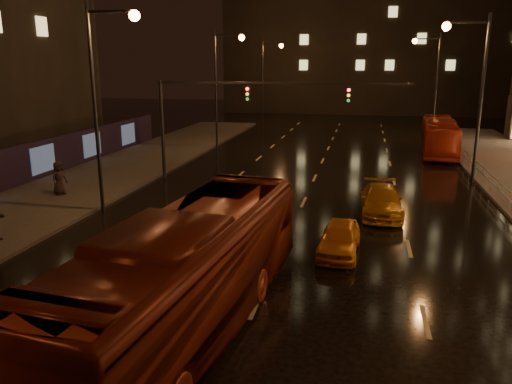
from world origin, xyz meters
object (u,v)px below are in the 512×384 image
taxi_far (381,201)px  pedestrian_c (59,178)px  bus_curb (439,136)px  taxi_near (339,239)px  bus_red (187,275)px

taxi_far → pedestrian_c: (-17.40, -0.41, 0.40)m
bus_curb → taxi_near: (-6.75, -24.17, -0.82)m
bus_curb → taxi_far: (-5.00, -18.37, -0.77)m
bus_red → bus_curb: (10.50, 30.98, -0.26)m
taxi_far → pedestrian_c: size_ratio=2.53×
bus_red → taxi_near: bearing=67.0°
bus_red → pedestrian_c: 17.05m
bus_curb → taxi_near: size_ratio=2.81×
bus_red → pedestrian_c: bus_red is taller
bus_red → taxi_far: bearing=72.3°
taxi_far → bus_red: bearing=-115.0°
bus_red → bus_curb: bus_red is taller
bus_curb → taxi_far: bearing=-100.9°
bus_red → bus_curb: 32.71m
taxi_near → bus_curb: bearing=77.1°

